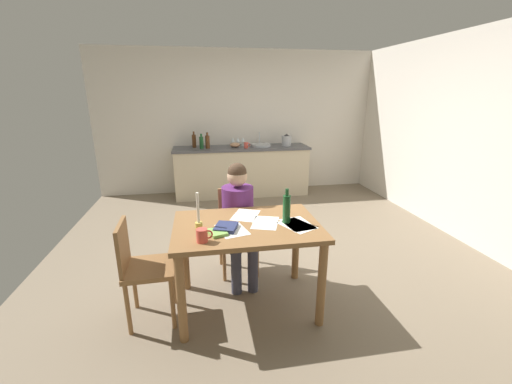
% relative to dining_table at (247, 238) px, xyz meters
% --- Properties ---
extents(ground_plane, '(5.20, 5.20, 0.04)m').
position_rel_dining_table_xyz_m(ground_plane, '(0.39, 1.08, -0.69)').
color(ground_plane, '#7A6B56').
extents(wall_back, '(5.20, 0.12, 2.60)m').
position_rel_dining_table_xyz_m(wall_back, '(0.39, 3.68, 0.63)').
color(wall_back, silver).
rests_on(wall_back, ground).
extents(wall_right, '(0.12, 5.20, 2.60)m').
position_rel_dining_table_xyz_m(wall_right, '(2.99, 1.08, 0.63)').
color(wall_right, silver).
rests_on(wall_right, ground).
extents(kitchen_counter, '(2.45, 0.64, 0.90)m').
position_rel_dining_table_xyz_m(kitchen_counter, '(0.39, 3.32, -0.22)').
color(kitchen_counter, beige).
rests_on(kitchen_counter, ground).
extents(dining_table, '(1.22, 0.84, 0.79)m').
position_rel_dining_table_xyz_m(dining_table, '(0.00, 0.00, 0.00)').
color(dining_table, olive).
rests_on(dining_table, ground).
extents(chair_at_table, '(0.41, 0.41, 0.88)m').
position_rel_dining_table_xyz_m(chair_at_table, '(-0.01, 0.66, -0.17)').
color(chair_at_table, olive).
rests_on(chair_at_table, ground).
extents(person_seated, '(0.33, 0.60, 1.19)m').
position_rel_dining_table_xyz_m(person_seated, '(-0.01, 0.51, 0.01)').
color(person_seated, '#592666').
rests_on(person_seated, ground).
extents(chair_side_empty, '(0.41, 0.41, 0.89)m').
position_rel_dining_table_xyz_m(chair_side_empty, '(-0.87, -0.04, -0.17)').
color(chair_side_empty, olive).
rests_on(chair_side_empty, ground).
extents(coffee_mug, '(0.12, 0.08, 0.10)m').
position_rel_dining_table_xyz_m(coffee_mug, '(-0.37, -0.27, 0.18)').
color(coffee_mug, '#D84C3F').
rests_on(coffee_mug, dining_table).
extents(candlestick, '(0.06, 0.06, 0.30)m').
position_rel_dining_table_xyz_m(candlestick, '(-0.40, -0.01, 0.21)').
color(candlestick, gold).
rests_on(candlestick, dining_table).
extents(book_magazine, '(0.17, 0.19, 0.02)m').
position_rel_dining_table_xyz_m(book_magazine, '(-0.26, -0.15, 0.14)').
color(book_magazine, '#7DB853').
rests_on(book_magazine, dining_table).
extents(book_cookery, '(0.22, 0.24, 0.03)m').
position_rel_dining_table_xyz_m(book_cookery, '(-0.18, -0.07, 0.14)').
color(book_cookery, navy).
rests_on(book_cookery, dining_table).
extents(paper_letter, '(0.32, 0.36, 0.00)m').
position_rel_dining_table_xyz_m(paper_letter, '(0.41, -0.10, 0.13)').
color(paper_letter, white).
rests_on(paper_letter, dining_table).
extents(paper_bill, '(0.27, 0.33, 0.00)m').
position_rel_dining_table_xyz_m(paper_bill, '(0.42, -0.07, 0.13)').
color(paper_bill, white).
rests_on(paper_bill, dining_table).
extents(paper_envelope, '(0.29, 0.35, 0.00)m').
position_rel_dining_table_xyz_m(paper_envelope, '(0.16, 0.00, 0.13)').
color(paper_envelope, white).
rests_on(paper_envelope, dining_table).
extents(paper_receipt, '(0.28, 0.34, 0.00)m').
position_rel_dining_table_xyz_m(paper_receipt, '(-0.13, -0.09, 0.13)').
color(paper_receipt, white).
rests_on(paper_receipt, dining_table).
extents(paper_notice, '(0.31, 0.36, 0.00)m').
position_rel_dining_table_xyz_m(paper_notice, '(0.02, 0.20, 0.13)').
color(paper_notice, white).
rests_on(paper_notice, dining_table).
extents(wine_bottle_on_table, '(0.07, 0.07, 0.30)m').
position_rel_dining_table_xyz_m(wine_bottle_on_table, '(0.34, -0.02, 0.25)').
color(wine_bottle_on_table, '#194C23').
rests_on(wine_bottle_on_table, dining_table).
extents(sink_unit, '(0.36, 0.36, 0.24)m').
position_rel_dining_table_xyz_m(sink_unit, '(0.75, 3.33, 0.26)').
color(sink_unit, '#B2B7BC').
rests_on(sink_unit, kitchen_counter).
extents(bottle_oil, '(0.07, 0.07, 0.28)m').
position_rel_dining_table_xyz_m(bottle_oil, '(-0.46, 3.41, 0.35)').
color(bottle_oil, '#593319').
rests_on(bottle_oil, kitchen_counter).
extents(bottle_vinegar, '(0.07, 0.07, 0.26)m').
position_rel_dining_table_xyz_m(bottle_vinegar, '(-0.33, 3.24, 0.34)').
color(bottle_vinegar, '#194C23').
rests_on(bottle_vinegar, kitchen_counter).
extents(bottle_wine_red, '(0.08, 0.08, 0.28)m').
position_rel_dining_table_xyz_m(bottle_wine_red, '(-0.22, 3.26, 0.35)').
color(bottle_wine_red, '#593319').
rests_on(bottle_wine_red, kitchen_counter).
extents(mixing_bowl, '(0.18, 0.18, 0.08)m').
position_rel_dining_table_xyz_m(mixing_bowl, '(0.27, 3.30, 0.27)').
color(mixing_bowl, tan).
rests_on(mixing_bowl, kitchen_counter).
extents(stovetop_kettle, '(0.18, 0.18, 0.22)m').
position_rel_dining_table_xyz_m(stovetop_kettle, '(1.23, 3.32, 0.33)').
color(stovetop_kettle, '#B7BABF').
rests_on(stovetop_kettle, kitchen_counter).
extents(wine_glass_near_sink, '(0.07, 0.07, 0.15)m').
position_rel_dining_table_xyz_m(wine_glass_near_sink, '(0.43, 3.47, 0.34)').
color(wine_glass_near_sink, silver).
rests_on(wine_glass_near_sink, kitchen_counter).
extents(wine_glass_by_kettle, '(0.07, 0.07, 0.15)m').
position_rel_dining_table_xyz_m(wine_glass_by_kettle, '(0.34, 3.47, 0.34)').
color(wine_glass_by_kettle, silver).
rests_on(wine_glass_by_kettle, kitchen_counter).
extents(wine_glass_back_left, '(0.07, 0.07, 0.15)m').
position_rel_dining_table_xyz_m(wine_glass_back_left, '(0.25, 3.47, 0.34)').
color(wine_glass_back_left, silver).
rests_on(wine_glass_back_left, kitchen_counter).
extents(teacup_on_counter, '(0.11, 0.07, 0.10)m').
position_rel_dining_table_xyz_m(teacup_on_counter, '(0.45, 3.17, 0.29)').
color(teacup_on_counter, '#D84C3F').
rests_on(teacup_on_counter, kitchen_counter).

